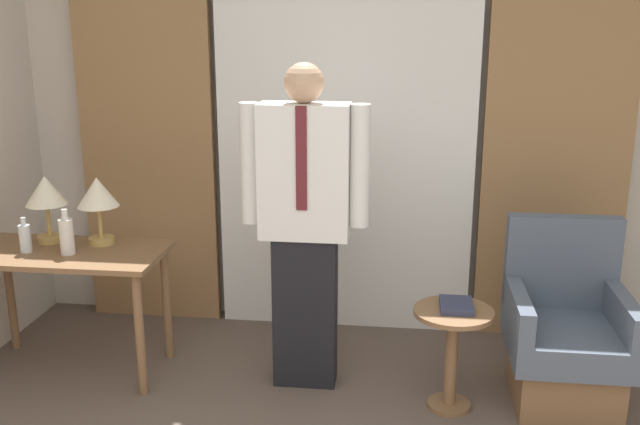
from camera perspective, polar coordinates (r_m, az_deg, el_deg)
The scene contains 13 objects.
wall_back at distance 4.61m, azimuth 2.18°, elevation 7.34°, with size 10.00×0.06×2.70m.
curtain_sheer_center at distance 4.49m, azimuth 2.03°, elevation 6.36°, with size 1.62×0.06×2.58m.
curtain_drape_left at distance 4.78m, azimuth -13.70°, elevation 6.47°, with size 0.88×0.06×2.58m.
curtain_drape_right at distance 4.57m, azimuth 18.47°, elevation 5.73°, with size 0.88×0.06×2.58m.
desk at distance 4.27m, azimuth -19.62°, elevation -4.35°, with size 1.11×0.56×0.73m.
table_lamp_left at distance 4.36m, azimuth -21.08°, elevation 1.33°, with size 0.23×0.23×0.39m.
table_lamp_right at distance 4.22m, azimuth -17.36°, elevation 1.24°, with size 0.23×0.23×0.39m.
bottle_near_edge at distance 4.26m, azimuth -22.52°, elevation -1.88°, with size 0.06×0.06×0.20m.
bottle_by_lamp at distance 4.14m, azimuth -19.61°, elevation -1.75°, with size 0.08×0.08×0.25m.
person at distance 3.79m, azimuth -1.22°, elevation -0.39°, with size 0.68×0.22×1.78m.
armchair at distance 4.05m, azimuth 18.98°, elevation -9.57°, with size 0.60×0.65×0.96m.
side_table at distance 3.80m, azimuth 10.52°, elevation -10.14°, with size 0.41×0.41×0.55m.
book at distance 3.74m, azimuth 10.85°, elevation -7.31°, with size 0.17×0.22×0.03m.
Camera 1 is at (0.38, -1.35, 1.99)m, focal length 40.00 mm.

